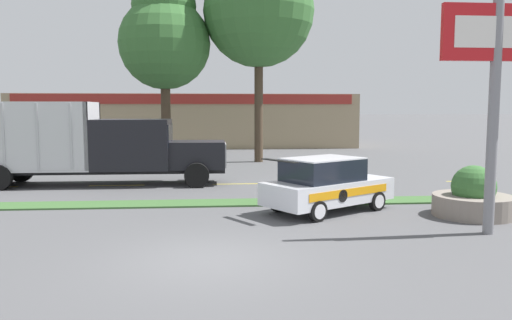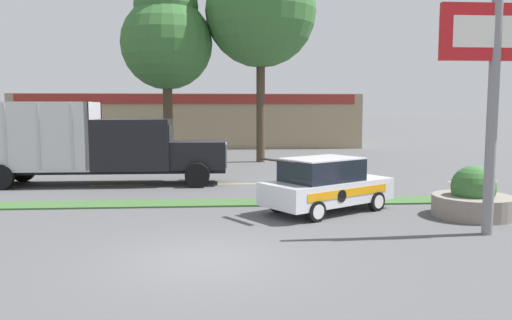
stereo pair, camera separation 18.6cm
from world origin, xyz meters
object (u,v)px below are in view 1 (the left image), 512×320
at_px(dump_truck_lead, 102,149).
at_px(stone_planter, 473,198).
at_px(rally_car, 326,184).
at_px(store_sign_post, 496,67).

relative_size(dump_truck_lead, stone_planter, 5.10).
relative_size(rally_car, stone_planter, 1.93).
distance_m(dump_truck_lead, rally_car, 10.80).
bearing_deg(store_sign_post, dump_truck_lead, 141.47).
bearing_deg(rally_car, store_sign_post, -41.11).
relative_size(dump_truck_lead, rally_car, 2.65).
xyz_separation_m(dump_truck_lead, rally_car, (8.57, -6.54, -0.69)).
xyz_separation_m(rally_car, store_sign_post, (3.70, -3.23, 3.52)).
distance_m(rally_car, store_sign_post, 6.04).
bearing_deg(dump_truck_lead, stone_planter, -30.32).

